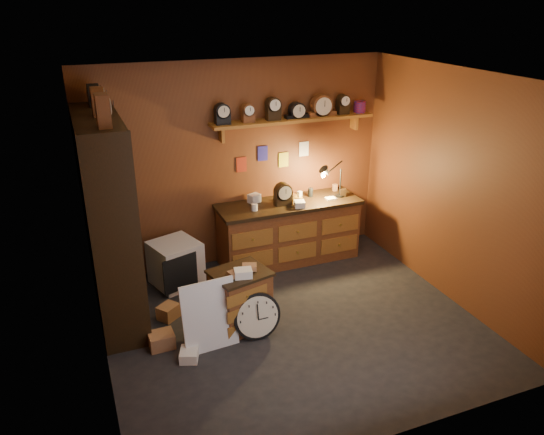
{
  "coord_description": "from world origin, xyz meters",
  "views": [
    {
      "loc": [
        -2.07,
        -4.57,
        3.41
      ],
      "look_at": [
        -0.11,
        0.35,
        1.18
      ],
      "focal_mm": 35.0,
      "sensor_mm": 36.0,
      "label": 1
    }
  ],
  "objects_px": {
    "low_cabinet": "(241,297)",
    "shelving_unit": "(105,213)",
    "workbench": "(289,228)",
    "big_round_clock": "(257,316)"
  },
  "relations": [
    {
      "from": "workbench",
      "to": "big_round_clock",
      "type": "distance_m",
      "value": 1.87
    },
    {
      "from": "shelving_unit",
      "to": "big_round_clock",
      "type": "bearing_deg",
      "value": -38.02
    },
    {
      "from": "low_cabinet",
      "to": "big_round_clock",
      "type": "relative_size",
      "value": 1.47
    },
    {
      "from": "workbench",
      "to": "low_cabinet",
      "type": "height_order",
      "value": "workbench"
    },
    {
      "from": "workbench",
      "to": "low_cabinet",
      "type": "relative_size",
      "value": 2.53
    },
    {
      "from": "workbench",
      "to": "low_cabinet",
      "type": "bearing_deg",
      "value": -131.28
    },
    {
      "from": "shelving_unit",
      "to": "low_cabinet",
      "type": "bearing_deg",
      "value": -32.29
    },
    {
      "from": "shelving_unit",
      "to": "low_cabinet",
      "type": "height_order",
      "value": "shelving_unit"
    },
    {
      "from": "low_cabinet",
      "to": "shelving_unit",
      "type": "bearing_deg",
      "value": 133.87
    },
    {
      "from": "low_cabinet",
      "to": "workbench",
      "type": "bearing_deg",
      "value": 34.88
    }
  ]
}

